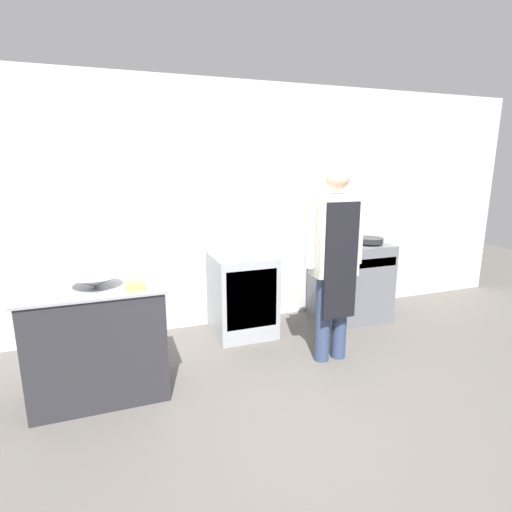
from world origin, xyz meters
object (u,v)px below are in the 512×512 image
at_px(person_cook, 334,255).
at_px(mixing_bowl, 95,281).
at_px(plastic_tub, 135,285).
at_px(fridge_unit, 242,294).
at_px(saute_pan, 370,240).
at_px(stock_pot, 334,231).
at_px(stove, 350,281).

relative_size(person_cook, mixing_bowl, 4.81).
relative_size(person_cook, plastic_tub, 13.42).
distance_m(fridge_unit, saute_pan, 1.61).
height_order(person_cook, stock_pot, person_cook).
distance_m(mixing_bowl, stock_pot, 2.74).
height_order(plastic_tub, saute_pan, saute_pan).
relative_size(person_cook, saute_pan, 6.13).
height_order(stove, fridge_unit, stove).
distance_m(fridge_unit, person_cook, 1.21).
height_order(mixing_bowl, stock_pot, stock_pot).
xyz_separation_m(fridge_unit, person_cook, (0.60, -0.88, 0.58)).
bearing_deg(person_cook, plastic_tub, -177.67).
xyz_separation_m(stove, stock_pot, (-0.18, 0.12, 0.59)).
bearing_deg(plastic_tub, fridge_unit, 39.55).
distance_m(person_cook, saute_pan, 1.18).
bearing_deg(mixing_bowl, plastic_tub, -32.73).
bearing_deg(stove, stock_pot, 147.59).
distance_m(mixing_bowl, saute_pan, 3.01).
relative_size(stove, person_cook, 0.52).
xyz_separation_m(mixing_bowl, saute_pan, (2.95, 0.62, 0.01)).
bearing_deg(person_cook, saute_pan, 38.71).
distance_m(stove, fridge_unit, 1.35).
distance_m(fridge_unit, mixing_bowl, 1.70).
relative_size(mixing_bowl, stock_pot, 1.39).
relative_size(fridge_unit, mixing_bowl, 2.34).
bearing_deg(person_cook, mixing_bowl, 176.85).
relative_size(stock_pot, saute_pan, 0.91).
bearing_deg(mixing_bowl, stock_pot, 18.18).
bearing_deg(saute_pan, mixing_bowl, -168.03).
relative_size(stove, saute_pan, 3.17).
bearing_deg(person_cook, fridge_unit, 124.28).
distance_m(stove, stock_pot, 0.63).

